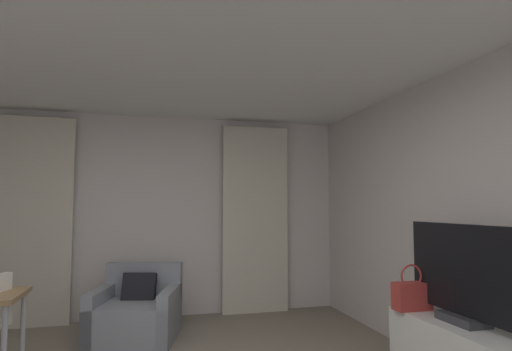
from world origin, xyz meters
The scene contains 8 objects.
wall_window centered at (0.00, 3.03, 1.30)m, with size 5.12×0.06×2.60m.
wall_right centered at (2.53, 0.00, 1.30)m, with size 0.06×6.12×2.60m.
ceiling centered at (0.00, 0.00, 2.63)m, with size 5.12×6.12×0.06m, color white.
curtain_left_panel centered at (-1.38, 2.90, 1.25)m, with size 0.90×0.06×2.50m.
curtain_right_panel centered at (1.38, 2.90, 1.25)m, with size 0.90×0.06×2.50m.
armchair centered at (-0.14, 2.16, 0.26)m, with size 1.03×1.01×0.76m.
tv_flatscreen centered at (2.18, -0.01, 0.91)m, with size 0.20×1.05×0.71m.
handbag_primary centered at (2.06, 0.42, 0.70)m, with size 0.30×0.14×0.37m.
Camera 1 is at (-0.04, -2.63, 1.42)m, focal length 29.42 mm.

